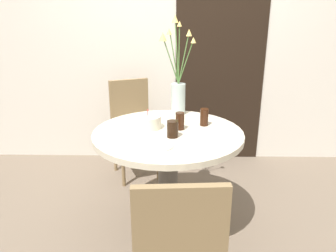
% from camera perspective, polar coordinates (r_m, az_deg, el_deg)
% --- Properties ---
extents(ground_plane, '(16.00, 16.00, 0.00)m').
position_cam_1_polar(ground_plane, '(2.61, -0.00, -16.65)').
color(ground_plane, '#6B5B4C').
extents(wall_back, '(8.00, 0.05, 2.60)m').
position_cam_1_polar(wall_back, '(3.39, 0.39, 15.40)').
color(wall_back, silver).
rests_on(wall_back, ground_plane).
extents(doorway_panel, '(0.90, 0.01, 2.05)m').
position_cam_1_polar(doorway_panel, '(3.42, 9.05, 10.57)').
color(doorway_panel, black).
rests_on(doorway_panel, ground_plane).
extents(dining_table, '(1.04, 1.04, 0.75)m').
position_cam_1_polar(dining_table, '(2.31, -0.00, -4.69)').
color(dining_table, beige).
rests_on(dining_table, ground_plane).
extents(chair_far_back, '(0.52, 0.52, 0.92)m').
position_cam_1_polar(chair_far_back, '(3.17, -6.17, 0.65)').
color(chair_far_back, beige).
rests_on(chair_far_back, ground_plane).
extents(birthday_cake, '(0.19, 0.19, 0.14)m').
position_cam_1_polar(birthday_cake, '(2.31, -3.52, 0.74)').
color(birthday_cake, white).
rests_on(birthday_cake, dining_table).
extents(flower_vase, '(0.28, 0.26, 0.76)m').
position_cam_1_polar(flower_vase, '(2.60, 1.70, 7.18)').
color(flower_vase, '#B2C6C1').
rests_on(flower_vase, dining_table).
extents(side_plate, '(0.18, 0.18, 0.01)m').
position_cam_1_polar(side_plate, '(2.00, -1.64, -3.52)').
color(side_plate, silver).
rests_on(side_plate, dining_table).
extents(drink_glass_0, '(0.06, 0.06, 0.12)m').
position_cam_1_polar(drink_glass_0, '(2.37, 6.32, 1.55)').
color(drink_glass_0, '#33190C').
rests_on(drink_glass_0, dining_table).
extents(drink_glass_1, '(0.06, 0.06, 0.12)m').
position_cam_1_polar(drink_glass_1, '(2.27, 2.09, 0.88)').
color(drink_glass_1, '#33190C').
rests_on(drink_glass_1, dining_table).
extents(drink_glass_2, '(0.08, 0.08, 0.11)m').
position_cam_1_polar(drink_glass_2, '(2.14, 0.81, -0.52)').
color(drink_glass_2, black).
rests_on(drink_glass_2, dining_table).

